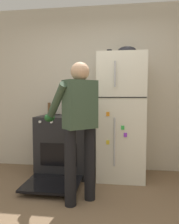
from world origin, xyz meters
The scene contains 8 objects.
kitchen_wall_back centered at (0.00, 1.95, 1.35)m, with size 6.00×0.10×2.70m, color beige.
refrigerator centered at (0.36, 1.57, 0.91)m, with size 0.68×0.72×1.83m.
stove_range centered at (-0.52, 1.55, 0.45)m, with size 0.76×1.23×0.93m.
person_cook centered at (-0.12, 0.71, 0.96)m, with size 0.68×0.72×1.60m.
red_pot centered at (-0.36, 1.52, 0.99)m, with size 0.35×0.25×0.13m.
coffee_mug centered at (0.19, 1.62, 1.88)m, with size 0.11×0.08×0.10m.
pepper_mill centered at (-0.82, 1.77, 1.02)m, with size 0.05×0.05×0.19m, color brown.
mixing_bowl centered at (0.44, 1.57, 1.89)m, with size 0.27×0.27×0.12m, color black.
Camera 1 is at (0.32, -1.66, 1.22)m, focal length 34.16 mm.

